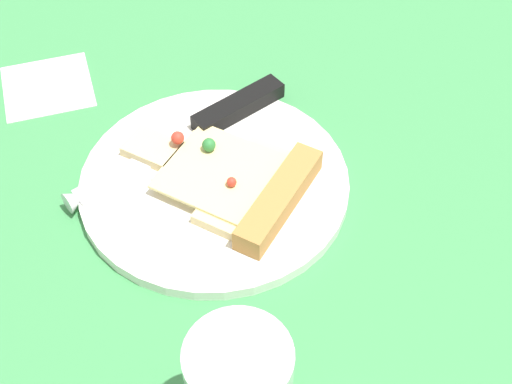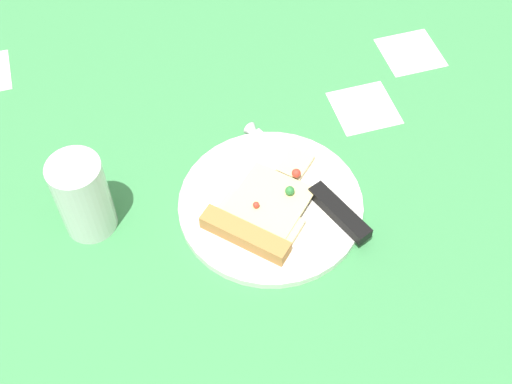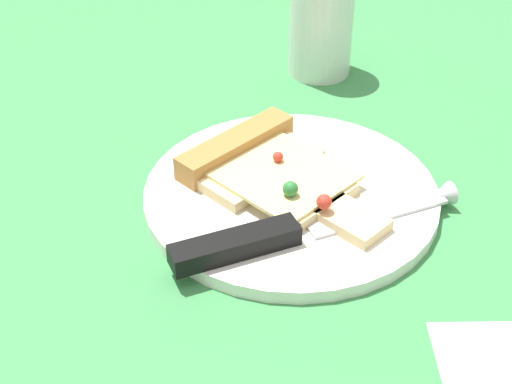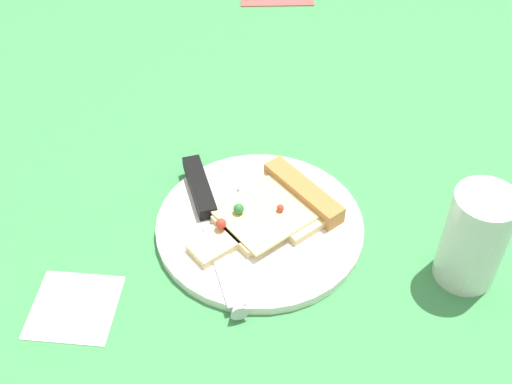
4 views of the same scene
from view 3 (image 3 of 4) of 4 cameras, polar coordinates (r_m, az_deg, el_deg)
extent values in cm
cube|color=#3D8C4C|center=(64.62, -1.50, -1.76)|extent=(147.00, 147.00, 3.00)
cube|color=white|center=(52.98, 18.49, -12.91)|extent=(9.00, 9.00, 0.20)
cylinder|color=white|center=(63.33, 2.64, -0.33)|extent=(24.56, 24.56, 1.16)
cube|color=beige|center=(64.92, 0.07, 1.93)|extent=(12.07, 11.97, 1.00)
cube|color=beige|center=(61.90, 3.69, -0.12)|extent=(9.07, 9.03, 1.00)
cube|color=beige|center=(59.47, 7.28, -2.15)|extent=(6.21, 6.24, 1.00)
cube|color=#EDD88C|center=(62.85, 2.02, 1.32)|extent=(13.57, 13.58, 0.30)
cube|color=#B27A3D|center=(66.37, -1.77, 3.39)|extent=(10.42, 10.22, 2.20)
sphere|color=red|center=(63.96, 1.66, 2.66)|extent=(0.89, 0.89, 0.89)
sphere|color=red|center=(58.79, 5.14, -0.74)|extent=(1.23, 1.23, 1.23)
sphere|color=#2D7A38|center=(59.96, 2.60, 0.25)|extent=(1.26, 1.26, 1.26)
cube|color=silver|center=(61.09, 9.11, -1.56)|extent=(11.89, 6.31, 0.30)
cone|color=silver|center=(64.00, 13.74, -0.24)|extent=(2.60, 2.60, 2.00)
cube|color=black|center=(56.33, -1.42, -3.99)|extent=(10.10, 5.75, 1.60)
cylinder|color=silver|center=(81.23, 4.92, 12.80)|extent=(6.74, 6.74, 11.94)
camera|label=1|loc=(0.96, 9.51, 43.30)|focal=51.07mm
camera|label=2|loc=(0.88, -55.02, 50.80)|focal=47.16mm
camera|label=4|loc=(0.82, 58.88, 37.39)|focal=46.29mm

